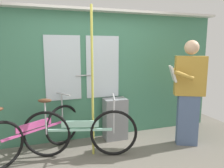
{
  "coord_description": "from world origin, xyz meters",
  "views": [
    {
      "loc": [
        -0.91,
        -2.39,
        1.64
      ],
      "look_at": [
        0.13,
        0.73,
        1.09
      ],
      "focal_mm": 34.39,
      "sensor_mm": 36.0,
      "label": 1
    }
  ],
  "objects_px": {
    "bicycle_near_door": "(34,133)",
    "handrail_pole": "(92,83)",
    "passenger_reading_newspaper": "(189,91)",
    "trash_bin_by_wall": "(115,119)",
    "bicycle_leaning_behind": "(80,132)"
  },
  "relations": [
    {
      "from": "bicycle_near_door",
      "to": "handrail_pole",
      "type": "height_order",
      "value": "handrail_pole"
    },
    {
      "from": "bicycle_near_door",
      "to": "passenger_reading_newspaper",
      "type": "distance_m",
      "value": 2.56
    },
    {
      "from": "passenger_reading_newspaper",
      "to": "bicycle_near_door",
      "type": "bearing_deg",
      "value": 17.25
    },
    {
      "from": "bicycle_near_door",
      "to": "trash_bin_by_wall",
      "type": "relative_size",
      "value": 2.01
    },
    {
      "from": "trash_bin_by_wall",
      "to": "bicycle_leaning_behind",
      "type": "bearing_deg",
      "value": -147.8
    },
    {
      "from": "passenger_reading_newspaper",
      "to": "handrail_pole",
      "type": "distance_m",
      "value": 1.63
    },
    {
      "from": "passenger_reading_newspaper",
      "to": "trash_bin_by_wall",
      "type": "relative_size",
      "value": 2.37
    },
    {
      "from": "bicycle_near_door",
      "to": "handrail_pole",
      "type": "xyz_separation_m",
      "value": [
        0.86,
        -0.23,
        0.76
      ]
    },
    {
      "from": "trash_bin_by_wall",
      "to": "handrail_pole",
      "type": "bearing_deg",
      "value": -138.69
    },
    {
      "from": "bicycle_leaning_behind",
      "to": "bicycle_near_door",
      "type": "bearing_deg",
      "value": 176.54
    },
    {
      "from": "bicycle_near_door",
      "to": "passenger_reading_newspaper",
      "type": "xyz_separation_m",
      "value": [
        2.47,
        -0.38,
        0.57
      ]
    },
    {
      "from": "bicycle_leaning_behind",
      "to": "handrail_pole",
      "type": "xyz_separation_m",
      "value": [
        0.21,
        0.0,
        0.74
      ]
    },
    {
      "from": "bicycle_leaning_behind",
      "to": "passenger_reading_newspaper",
      "type": "xyz_separation_m",
      "value": [
        1.81,
        -0.15,
        0.55
      ]
    },
    {
      "from": "handrail_pole",
      "to": "bicycle_leaning_behind",
      "type": "bearing_deg",
      "value": -179.84
    },
    {
      "from": "bicycle_leaning_behind",
      "to": "passenger_reading_newspaper",
      "type": "height_order",
      "value": "passenger_reading_newspaper"
    }
  ]
}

